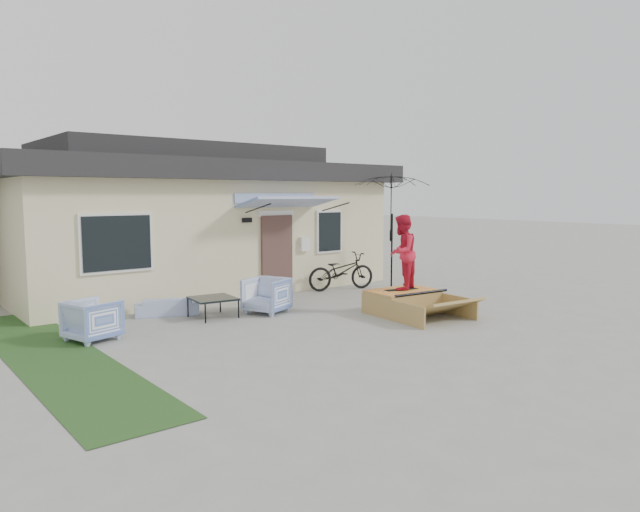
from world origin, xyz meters
TOP-DOWN VIEW (x-y plane):
  - ground at (0.00, 0.00)m, footprint 90.00×90.00m
  - grass_strip at (-5.20, 2.00)m, footprint 1.40×8.00m
  - house at (0.00, 7.99)m, footprint 10.80×8.49m
  - loveseat at (-2.37, 3.87)m, footprint 1.41×0.84m
  - armchair_left at (-4.35, 2.62)m, footprint 0.95×0.99m
  - armchair_right at (-0.54, 2.67)m, footprint 1.07×1.10m
  - coffee_table at (-1.70, 3.00)m, footprint 0.98×0.98m
  - bicycle at (2.82, 3.98)m, footprint 2.09×1.15m
  - patio_umbrella at (4.35, 3.52)m, footprint 2.41×2.26m
  - skate_ramp at (1.86, 0.78)m, footprint 1.71×2.16m
  - skateboard at (1.87, 0.83)m, footprint 0.83×0.36m
  - skater at (1.87, 0.83)m, footprint 1.01×0.91m

SIDE VIEW (x-z plane):
  - ground at x=0.00m, z-range 0.00..0.00m
  - grass_strip at x=-5.20m, z-range 0.00..0.01m
  - coffee_table at x=-1.70m, z-range 0.00..0.44m
  - skate_ramp at x=1.86m, z-range 0.00..0.50m
  - loveseat at x=-2.37m, z-range 0.00..0.53m
  - armchair_left at x=-4.35m, z-range 0.00..0.83m
  - armchair_right at x=-0.54m, z-range 0.00..0.88m
  - skateboard at x=1.87m, z-range 0.50..0.55m
  - bicycle at x=2.82m, z-range 0.00..1.26m
  - skater at x=1.87m, z-range 0.55..2.23m
  - patio_umbrella at x=4.35m, z-range 0.65..2.85m
  - house at x=0.00m, z-range -0.11..3.99m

